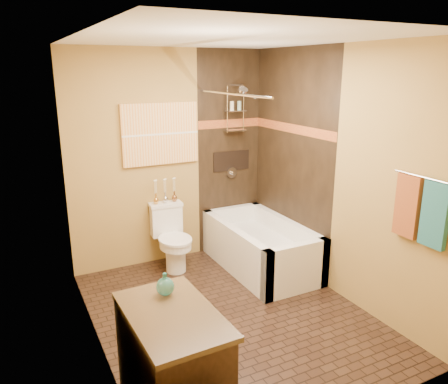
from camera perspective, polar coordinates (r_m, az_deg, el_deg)
floor at (r=4.34m, az=0.76°, el=-15.66°), size 3.00×3.00×0.00m
wall_left at (r=3.47m, az=-17.00°, el=-1.94°), size 0.02×3.00×2.50m
wall_right at (r=4.51m, az=14.43°, el=2.29°), size 0.02×3.00×2.50m
wall_back at (r=5.18m, az=-6.99°, el=4.37°), size 2.40×0.02×2.50m
wall_front at (r=2.68m, az=16.12°, el=-7.12°), size 2.40×0.02×2.50m
ceiling at (r=3.71m, az=0.90°, el=19.42°), size 3.00×3.00×0.00m
alcove_tile_back at (r=5.48m, az=0.70°, el=5.11°), size 0.85×0.01×2.50m
alcove_tile_right at (r=5.08m, az=8.76°, el=4.07°), size 0.01×1.50×2.50m
mosaic_band_back at (r=5.41m, az=0.77°, el=8.94°), size 0.85×0.01×0.10m
mosaic_band_right at (r=5.01m, az=8.84°, el=8.21°), size 0.01×1.50×0.10m
alcove_niche at (r=5.50m, az=0.96°, el=4.10°), size 0.50×0.01×0.25m
shower_fixtures at (r=5.33m, az=1.52°, el=9.33°), size 0.24×0.33×1.16m
curtain_rod at (r=4.56m, az=0.89°, el=12.71°), size 0.03×1.55×0.03m
towel_bar at (r=3.73m, az=24.67°, el=1.72°), size 0.02×0.55×0.02m
towel_teal at (r=3.73m, az=25.84°, el=-2.73°), size 0.05×0.22×0.52m
towel_rust at (r=3.89m, az=22.83°, el=-1.70°), size 0.05×0.22×0.52m
sunset_painting at (r=5.06m, az=-8.30°, el=7.51°), size 0.90×0.04×0.70m
vanity_mirror at (r=2.51m, az=-13.19°, el=-2.38°), size 0.01×1.00×0.90m
bathtub at (r=5.18m, az=4.76°, el=-7.53°), size 0.80×1.50×0.55m
toilet at (r=5.13m, az=-6.85°, el=-5.88°), size 0.39×0.58×0.75m
vanity at (r=3.10m, az=-6.74°, el=-21.57°), size 0.56×0.89×0.78m
teal_bottle at (r=3.04m, az=-7.70°, el=-11.86°), size 0.15×0.15×0.20m
bud_vases at (r=5.12m, az=-7.71°, el=0.23°), size 0.29×0.06×0.28m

